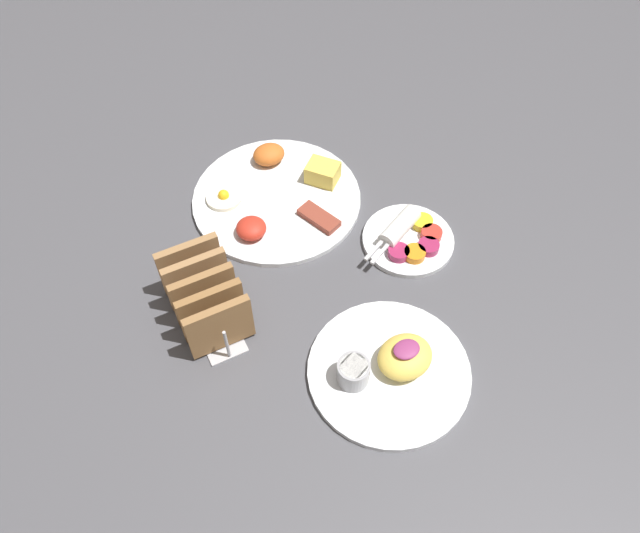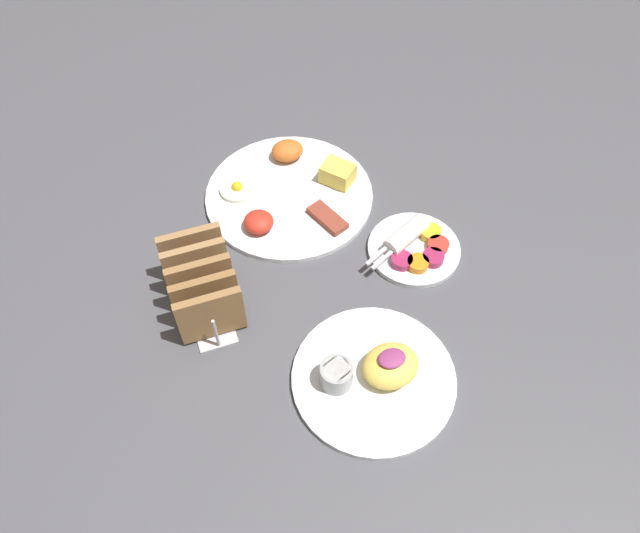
{
  "view_description": "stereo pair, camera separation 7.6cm",
  "coord_description": "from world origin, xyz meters",
  "px_view_note": "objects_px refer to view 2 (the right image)",
  "views": [
    {
      "loc": [
        -0.3,
        -0.51,
        0.84
      ],
      "look_at": [
        -0.04,
        0.02,
        0.03
      ],
      "focal_mm": 35.0,
      "sensor_mm": 36.0,
      "label": 1
    },
    {
      "loc": [
        -0.23,
        -0.54,
        0.84
      ],
      "look_at": [
        -0.04,
        0.02,
        0.03
      ],
      "focal_mm": 35.0,
      "sensor_mm": 36.0,
      "label": 2
    }
  ],
  "objects_px": {
    "plate_breakfast": "(290,192)",
    "toast_rack": "(202,284)",
    "plate_condiments": "(414,247)",
    "plate_foreground": "(374,375)"
  },
  "relations": [
    {
      "from": "plate_foreground",
      "to": "toast_rack",
      "type": "relative_size",
      "value": 1.34
    },
    {
      "from": "plate_foreground",
      "to": "toast_rack",
      "type": "distance_m",
      "value": 0.3
    },
    {
      "from": "plate_breakfast",
      "to": "toast_rack",
      "type": "distance_m",
      "value": 0.27
    },
    {
      "from": "plate_breakfast",
      "to": "toast_rack",
      "type": "bearing_deg",
      "value": -138.22
    },
    {
      "from": "plate_breakfast",
      "to": "plate_foreground",
      "type": "distance_m",
      "value": 0.39
    },
    {
      "from": "plate_breakfast",
      "to": "toast_rack",
      "type": "relative_size",
      "value": 1.68
    },
    {
      "from": "plate_breakfast",
      "to": "toast_rack",
      "type": "height_order",
      "value": "toast_rack"
    },
    {
      "from": "plate_breakfast",
      "to": "plate_condiments",
      "type": "height_order",
      "value": "plate_breakfast"
    },
    {
      "from": "plate_breakfast",
      "to": "plate_condiments",
      "type": "distance_m",
      "value": 0.25
    },
    {
      "from": "plate_foreground",
      "to": "toast_rack",
      "type": "xyz_separation_m",
      "value": [
        -0.2,
        0.22,
        0.03
      ]
    }
  ]
}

